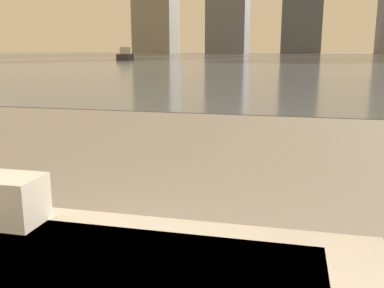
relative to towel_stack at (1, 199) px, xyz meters
The scene contains 3 objects.
towel_stack is the anchor object (origin of this frame).
harbor_water 61.15m from the towel_stack, 89.78° to the left, with size 180.00×110.00×0.01m.
harbor_boat_1 43.57m from the towel_stack, 111.40° to the left, with size 1.97×3.74×1.33m.
Camera 1 is at (0.70, -0.31, 1.11)m, focal length 40.00 mm.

